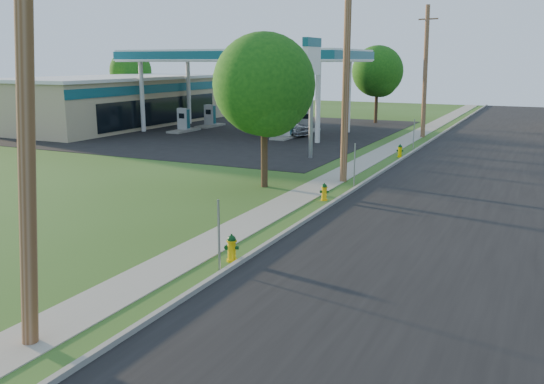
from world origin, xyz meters
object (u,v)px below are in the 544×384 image
Objects in this scene: fuel_pump_sw at (210,118)px; fuel_pump_se at (307,123)px; hydrant_near at (232,248)px; tree_lot at (378,73)px; fuel_pump_nw at (184,123)px; hydrant_mid at (324,192)px; tree_back at (131,73)px; car_silver at (283,125)px; fuel_pump_ne at (286,128)px; utility_pole_near at (25,105)px; price_pylon at (312,63)px; utility_pole_far at (425,72)px; tree_verge at (265,89)px; hydrant_far at (400,151)px; utility_pole_mid at (346,75)px.

fuel_pump_sw is 9.00m from fuel_pump_se.
tree_lot is at bearing 99.73° from hydrant_near.
fuel_pump_se is 30.55m from hydrant_near.
fuel_pump_nw reaches higher than hydrant_mid.
tree_back is 25.17m from car_silver.
fuel_pump_nw is 4.00m from fuel_pump_sw.
fuel_pump_ne is 26.78m from hydrant_near.
tree_back is (-32.47, 42.65, -0.47)m from utility_pole_near.
price_pylon is (14.00, -7.50, 4.71)m from fuel_pump_nw.
fuel_pump_nw is 9.00m from fuel_pump_ne.
tree_back is at bearing 168.42° from utility_pole_far.
tree_verge reaches higher than hydrant_mid.
fuel_pump_ne is at bearing 111.36° from tree_verge.
hydrant_near is at bearing -71.55° from fuel_pump_se.
utility_pole_near is at bearing -79.80° from tree_verge.
utility_pole_near reaches higher than hydrant_far.
utility_pole_far is 9.84m from fuel_pump_se.
price_pylon is 8.47× the size of hydrant_near.
fuel_pump_ne reaches higher than hydrant_near.
price_pylon is (5.00, -11.50, 4.71)m from fuel_pump_se.
fuel_pump_ne is at bearing -26.31° from tree_back.
tree_verge reaches higher than tree_back.
utility_pole_mid reaches higher than hydrant_near.
fuel_pump_se is at bearing 107.32° from tree_verge.
utility_pole_near is 2.96× the size of fuel_pump_ne.
fuel_pump_se is (9.00, 4.00, 0.00)m from fuel_pump_nw.
utility_pole_near is at bearing -97.25° from hydrant_near.
utility_pole_near reaches higher than fuel_pump_ne.
tree_lot is at bearing 97.46° from utility_pole_near.
price_pylon is 0.98× the size of tree_lot.
fuel_pump_ne is 4.00m from fuel_pump_se.
tree_back is (-29.73, 27.39, -0.06)m from tree_verge.
tree_verge is 1.50× the size of car_silver.
utility_pole_far is at bearing 91.46° from hydrant_near.
fuel_pump_nw is 0.48× the size of tree_back.
utility_pole_mid is at bearing -77.56° from tree_lot.
utility_pole_mid is 1.43× the size of price_pylon.
tree_lot is 8.61× the size of hydrant_near.
tree_back is (-26.68, -1.60, -0.14)m from tree_lot.
utility_pole_mid reaches higher than tree_back.
fuel_pump_nw and fuel_pump_sw have the same top height.
fuel_pump_nw is (-17.90, -5.00, -4.08)m from utility_pole_far.
hydrant_mid is at bearing 91.68° from hydrant_near.
hydrant_far is at bearing 72.28° from tree_verge.
hydrant_mid is at bearing -90.94° from hydrant_far.
tree_lot is (-5.79, 44.25, -0.32)m from utility_pole_near.
fuel_pump_sw is 27.90m from hydrant_mid.
utility_pole_far is 1.41× the size of tree_back.
utility_pole_far is 2.97× the size of fuel_pump_sw.
fuel_pump_nw is at bearing -132.42° from tree_lot.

